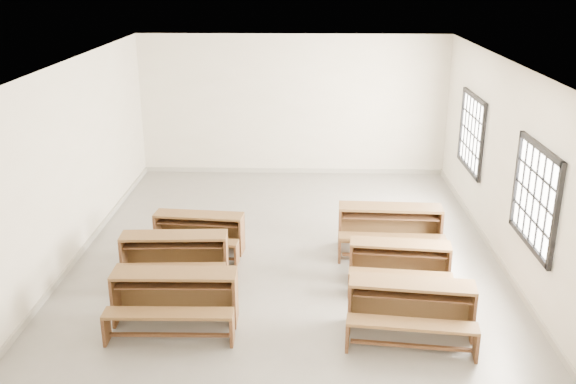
{
  "coord_description": "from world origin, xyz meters",
  "views": [
    {
      "loc": [
        0.29,
        -10.19,
        4.59
      ],
      "look_at": [
        0.0,
        0.0,
        1.0
      ],
      "focal_mm": 40.0,
      "sensor_mm": 36.0,
      "label": 1
    }
  ],
  "objects_px": {
    "desk_set_2": "(199,230)",
    "desk_set_3": "(411,305)",
    "desk_set_1": "(174,254)",
    "desk_set_4": "(400,261)",
    "desk_set_5": "(390,225)",
    "desk_set_0": "(174,295)"
  },
  "relations": [
    {
      "from": "desk_set_2",
      "to": "desk_set_1",
      "type": "bearing_deg",
      "value": -96.55
    },
    {
      "from": "desk_set_1",
      "to": "desk_set_3",
      "type": "height_order",
      "value": "desk_set_3"
    },
    {
      "from": "desk_set_1",
      "to": "desk_set_3",
      "type": "bearing_deg",
      "value": -26.54
    },
    {
      "from": "desk_set_2",
      "to": "desk_set_3",
      "type": "relative_size",
      "value": 0.91
    },
    {
      "from": "desk_set_4",
      "to": "desk_set_5",
      "type": "height_order",
      "value": "desk_set_5"
    },
    {
      "from": "desk_set_4",
      "to": "desk_set_2",
      "type": "bearing_deg",
      "value": 166.8
    },
    {
      "from": "desk_set_2",
      "to": "desk_set_3",
      "type": "xyz_separation_m",
      "value": [
        3.18,
        -2.5,
        0.03
      ]
    },
    {
      "from": "desk_set_5",
      "to": "desk_set_4",
      "type": "bearing_deg",
      "value": -87.73
    },
    {
      "from": "desk_set_2",
      "to": "desk_set_4",
      "type": "xyz_separation_m",
      "value": [
        3.22,
        -1.1,
        0.0
      ]
    },
    {
      "from": "desk_set_0",
      "to": "desk_set_4",
      "type": "bearing_deg",
      "value": 20.21
    },
    {
      "from": "desk_set_4",
      "to": "desk_set_5",
      "type": "distance_m",
      "value": 1.27
    },
    {
      "from": "desk_set_3",
      "to": "desk_set_1",
      "type": "bearing_deg",
      "value": 162.99
    },
    {
      "from": "desk_set_4",
      "to": "desk_set_5",
      "type": "xyz_separation_m",
      "value": [
        0.01,
        1.27,
        0.06
      ]
    },
    {
      "from": "desk_set_2",
      "to": "desk_set_4",
      "type": "bearing_deg",
      "value": -13.62
    },
    {
      "from": "desk_set_1",
      "to": "desk_set_4",
      "type": "bearing_deg",
      "value": -4.39
    },
    {
      "from": "desk_set_2",
      "to": "desk_set_4",
      "type": "relative_size",
      "value": 0.99
    },
    {
      "from": "desk_set_0",
      "to": "desk_set_4",
      "type": "relative_size",
      "value": 1.07
    },
    {
      "from": "desk_set_0",
      "to": "desk_set_1",
      "type": "height_order",
      "value": "desk_set_0"
    },
    {
      "from": "desk_set_3",
      "to": "desk_set_4",
      "type": "xyz_separation_m",
      "value": [
        0.04,
        1.4,
        -0.03
      ]
    },
    {
      "from": "desk_set_0",
      "to": "desk_set_2",
      "type": "height_order",
      "value": "desk_set_0"
    },
    {
      "from": "desk_set_2",
      "to": "desk_set_3",
      "type": "bearing_deg",
      "value": -32.89
    },
    {
      "from": "desk_set_0",
      "to": "desk_set_2",
      "type": "relative_size",
      "value": 1.07
    }
  ]
}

